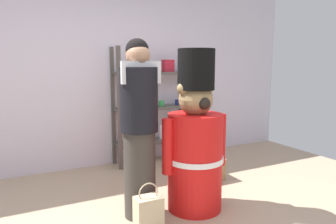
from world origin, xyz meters
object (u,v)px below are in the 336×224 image
at_px(merchandise_shelf, 153,105).
at_px(person_shopper, 139,127).
at_px(teddy_bear_guard, 195,144).
at_px(shopping_bag, 148,212).
at_px(display_crate, 207,169).

distance_m(merchandise_shelf, person_shopper, 1.73).
xyz_separation_m(teddy_bear_guard, shopping_bag, (-0.58, -0.18, -0.51)).
bearing_deg(display_crate, shopping_bag, -145.56).
bearing_deg(merchandise_shelf, shopping_bag, -115.18).
height_order(person_shopper, display_crate, person_shopper).
distance_m(merchandise_shelf, shopping_bag, 2.11).
relative_size(merchandise_shelf, display_crate, 4.48).
relative_size(teddy_bear_guard, person_shopper, 0.95).
relative_size(teddy_bear_guard, shopping_bag, 3.71).
height_order(teddy_bear_guard, shopping_bag, teddy_bear_guard).
distance_m(teddy_bear_guard, display_crate, 0.99).
distance_m(person_shopper, shopping_bag, 0.77).
bearing_deg(person_shopper, teddy_bear_guard, -10.23).
height_order(merchandise_shelf, teddy_bear_guard, merchandise_shelf).
bearing_deg(shopping_bag, person_shopper, 83.50).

